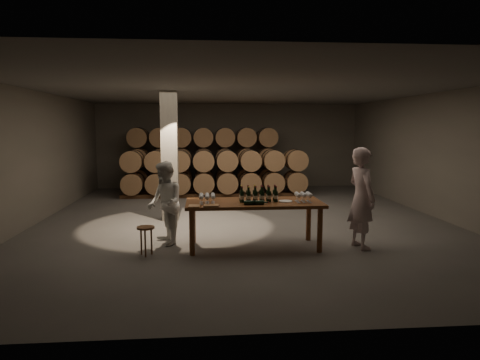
{
  "coord_description": "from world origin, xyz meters",
  "views": [
    {
      "loc": [
        -0.95,
        -10.53,
        2.31
      ],
      "look_at": [
        -0.12,
        -0.72,
        1.1
      ],
      "focal_mm": 32.0,
      "sensor_mm": 36.0,
      "label": 1
    }
  ],
  "objects": [
    {
      "name": "room",
      "position": [
        -1.8,
        0.2,
        1.6
      ],
      "size": [
        12.0,
        12.0,
        12.0
      ],
      "color": "#575451",
      "rests_on": "ground"
    },
    {
      "name": "tasting_table",
      "position": [
        0.0,
        -2.5,
        0.8
      ],
      "size": [
        2.6,
        1.1,
        0.9
      ],
      "color": "brown",
      "rests_on": "ground"
    },
    {
      "name": "barrel_stack_back",
      "position": [
        -0.96,
        5.2,
        1.2
      ],
      "size": [
        5.48,
        0.95,
        2.31
      ],
      "color": "#55341D",
      "rests_on": "ground"
    },
    {
      "name": "barrel_stack_front",
      "position": [
        -0.57,
        3.8,
        0.83
      ],
      "size": [
        6.26,
        0.95,
        1.57
      ],
      "color": "#55341D",
      "rests_on": "ground"
    },
    {
      "name": "bottle_cluster",
      "position": [
        0.08,
        -2.5,
        1.01
      ],
      "size": [
        0.73,
        0.23,
        0.31
      ],
      "color": "black",
      "rests_on": "tasting_table"
    },
    {
      "name": "lying_bottles",
      "position": [
        -0.03,
        -2.84,
        0.94
      ],
      "size": [
        0.46,
        0.08,
        0.08
      ],
      "color": "black",
      "rests_on": "tasting_table"
    },
    {
      "name": "glass_cluster_left",
      "position": [
        -0.9,
        -2.58,
        1.03
      ],
      "size": [
        0.3,
        0.41,
        0.17
      ],
      "color": "silver",
      "rests_on": "tasting_table"
    },
    {
      "name": "glass_cluster_right",
      "position": [
        0.93,
        -2.6,
        1.03
      ],
      "size": [
        0.31,
        0.31,
        0.18
      ],
      "color": "silver",
      "rests_on": "tasting_table"
    },
    {
      "name": "plate",
      "position": [
        0.6,
        -2.56,
        0.91
      ],
      "size": [
        0.26,
        0.26,
        0.01
      ],
      "primitive_type": "cylinder",
      "color": "white",
      "rests_on": "tasting_table"
    },
    {
      "name": "notebook_near",
      "position": [
        -0.83,
        -2.95,
        0.92
      ],
      "size": [
        0.28,
        0.22,
        0.03
      ],
      "primitive_type": "cube",
      "rotation": [
        0.0,
        0.0,
        -0.04
      ],
      "color": "#956336",
      "rests_on": "tasting_table"
    },
    {
      "name": "notebook_corner",
      "position": [
        -1.13,
        -2.95,
        0.91
      ],
      "size": [
        0.22,
        0.28,
        0.02
      ],
      "primitive_type": "cube",
      "rotation": [
        0.0,
        0.0,
        -0.07
      ],
      "color": "#956336",
      "rests_on": "tasting_table"
    },
    {
      "name": "pen",
      "position": [
        -0.74,
        -2.93,
        0.91
      ],
      "size": [
        0.13,
        0.03,
        0.01
      ],
      "primitive_type": "cylinder",
      "rotation": [
        0.0,
        1.57,
        0.19
      ],
      "color": "black",
      "rests_on": "tasting_table"
    },
    {
      "name": "stool",
      "position": [
        -2.01,
        -2.86,
        0.44
      ],
      "size": [
        0.32,
        0.32,
        0.53
      ],
      "rotation": [
        0.0,
        0.0,
        0.01
      ],
      "color": "#55341D",
      "rests_on": "ground"
    },
    {
      "name": "person_man",
      "position": [
        2.04,
        -2.7,
        0.97
      ],
      "size": [
        0.61,
        0.8,
        1.94
      ],
      "primitive_type": "imported",
      "rotation": [
        0.0,
        0.0,
        1.8
      ],
      "color": "beige",
      "rests_on": "ground"
    },
    {
      "name": "person_woman",
      "position": [
        -1.73,
        -2.13,
        0.83
      ],
      "size": [
        0.87,
        0.97,
        1.66
      ],
      "primitive_type": "imported",
      "rotation": [
        0.0,
        0.0,
        -1.21
      ],
      "color": "silver",
      "rests_on": "ground"
    }
  ]
}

